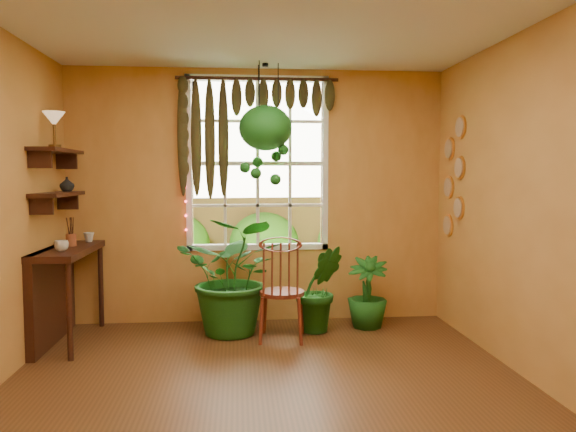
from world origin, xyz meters
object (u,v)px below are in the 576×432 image
potted_plant_mid (319,289)px  counter_ledge (57,285)px  potted_plant_left (235,276)px  hanging_basket (265,135)px  windsor_chair (282,306)px

potted_plant_mid → counter_ledge: bearing=-176.5°
potted_plant_left → potted_plant_mid: size_ratio=1.34×
hanging_basket → potted_plant_mid: bearing=-20.2°
counter_ledge → hanging_basket: size_ratio=0.96×
counter_ledge → windsor_chair: bearing=-3.1°
windsor_chair → counter_ledge: bearing=-174.8°
potted_plant_left → hanging_basket: hanging_basket is taller
windsor_chair → potted_plant_mid: 0.49m
potted_plant_mid → hanging_basket: hanging_basket is taller
windsor_chair → potted_plant_left: size_ratio=0.99×
hanging_basket → potted_plant_left: bearing=-146.2°
hanging_basket → windsor_chair: bearing=-74.5°
counter_ledge → potted_plant_left: (1.66, 0.13, 0.03)m
counter_ledge → potted_plant_mid: bearing=3.5°
potted_plant_left → counter_ledge: bearing=-175.4°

